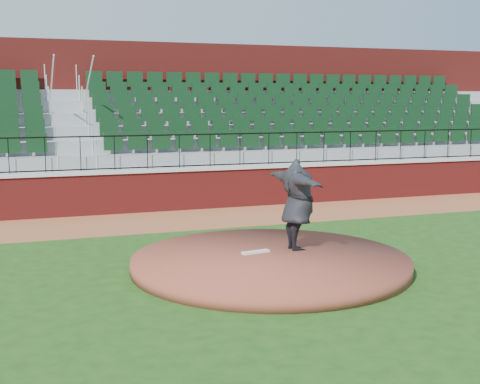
# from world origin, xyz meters

# --- Properties ---
(ground) EXTENTS (90.00, 90.00, 0.00)m
(ground) POSITION_xyz_m (0.00, 0.00, 0.00)
(ground) COLOR #1A3F12
(ground) RESTS_ON ground
(warning_track) EXTENTS (34.00, 3.20, 0.01)m
(warning_track) POSITION_xyz_m (0.00, 5.40, 0.01)
(warning_track) COLOR brown
(warning_track) RESTS_ON ground
(field_wall) EXTENTS (34.00, 0.35, 1.20)m
(field_wall) POSITION_xyz_m (0.00, 7.00, 0.60)
(field_wall) COLOR maroon
(field_wall) RESTS_ON ground
(wall_cap) EXTENTS (34.00, 0.45, 0.10)m
(wall_cap) POSITION_xyz_m (0.00, 7.00, 1.25)
(wall_cap) COLOR #B7B7B7
(wall_cap) RESTS_ON field_wall
(wall_railing) EXTENTS (34.00, 0.05, 1.00)m
(wall_railing) POSITION_xyz_m (0.00, 7.00, 1.80)
(wall_railing) COLOR black
(wall_railing) RESTS_ON wall_cap
(seating_stands) EXTENTS (34.00, 5.10, 4.60)m
(seating_stands) POSITION_xyz_m (0.00, 9.72, 2.30)
(seating_stands) COLOR gray
(seating_stands) RESTS_ON ground
(concourse_wall) EXTENTS (34.00, 0.50, 5.50)m
(concourse_wall) POSITION_xyz_m (0.00, 12.52, 2.75)
(concourse_wall) COLOR maroon
(concourse_wall) RESTS_ON ground
(pitchers_mound) EXTENTS (5.56, 5.56, 0.25)m
(pitchers_mound) POSITION_xyz_m (-0.02, -0.37, 0.12)
(pitchers_mound) COLOR brown
(pitchers_mound) RESTS_ON ground
(pitching_rubber) EXTENTS (0.61, 0.25, 0.04)m
(pitching_rubber) POSITION_xyz_m (-0.18, 0.02, 0.27)
(pitching_rubber) COLOR silver
(pitching_rubber) RESTS_ON pitchers_mound
(pitcher) EXTENTS (0.66, 2.35, 1.91)m
(pitcher) POSITION_xyz_m (0.73, 0.02, 1.20)
(pitcher) COLOR black
(pitcher) RESTS_ON pitchers_mound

